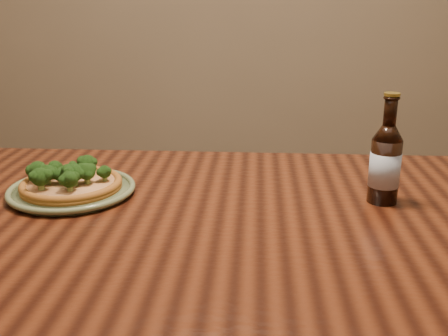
# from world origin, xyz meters

# --- Properties ---
(table) EXTENTS (1.60, 0.90, 0.75)m
(table) POSITION_xyz_m (0.00, 0.10, 0.66)
(table) COLOR #4B2010
(table) RESTS_ON ground
(plate) EXTENTS (0.29, 0.29, 0.02)m
(plate) POSITION_xyz_m (-0.24, 0.19, 0.76)
(plate) COLOR #6B7A54
(plate) RESTS_ON table
(pizza) EXTENTS (0.23, 0.23, 0.07)m
(pizza) POSITION_xyz_m (-0.24, 0.19, 0.78)
(pizza) COLOR #A06224
(pizza) RESTS_ON plate
(beer_bottle) EXTENTS (0.07, 0.07, 0.24)m
(beer_bottle) POSITION_xyz_m (0.45, 0.19, 0.84)
(beer_bottle) COLOR black
(beer_bottle) RESTS_ON table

